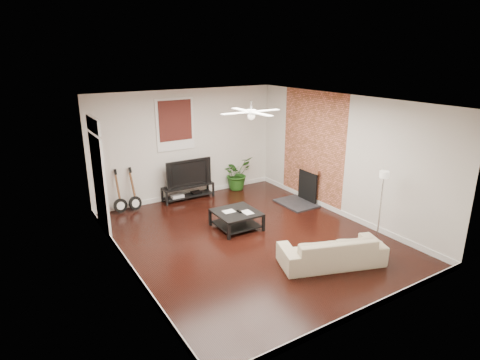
{
  "coord_description": "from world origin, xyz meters",
  "views": [
    {
      "loc": [
        -4.14,
        -6.27,
        3.67
      ],
      "look_at": [
        0.0,
        0.4,
        1.15
      ],
      "focal_mm": 29.91,
      "sensor_mm": 36.0,
      "label": 1
    }
  ],
  "objects": [
    {
      "name": "potted_plant",
      "position": [
        1.39,
        2.82,
        0.46
      ],
      "size": [
        1.01,
        0.94,
        0.91
      ],
      "primitive_type": "imported",
      "rotation": [
        0.0,
        0.0,
        0.32
      ],
      "color": "#205017",
      "rests_on": "floor"
    },
    {
      "name": "window_back",
      "position": [
        -0.3,
        2.97,
        1.95
      ],
      "size": [
        1.0,
        0.06,
        1.3
      ],
      "primitive_type": "cube",
      "color": "#3E1711",
      "rests_on": "wall_back"
    },
    {
      "name": "guitar_right",
      "position": [
        -1.54,
        2.72,
        0.53
      ],
      "size": [
        0.38,
        0.31,
        1.07
      ],
      "primitive_type": null,
      "rotation": [
        0.0,
        0.0,
        0.25
      ],
      "color": "black",
      "rests_on": "floor"
    },
    {
      "name": "tv",
      "position": [
        -0.11,
        2.8,
        0.73
      ],
      "size": [
        1.22,
        0.16,
        0.7
      ],
      "primitive_type": "imported",
      "color": "black",
      "rests_on": "tv_stand"
    },
    {
      "name": "tv_stand",
      "position": [
        -0.11,
        2.78,
        0.19
      ],
      "size": [
        1.36,
        0.36,
        0.38
      ],
      "primitive_type": "cube",
      "color": "black",
      "rests_on": "floor"
    },
    {
      "name": "ceiling_fan",
      "position": [
        0.0,
        0.0,
        2.6
      ],
      "size": [
        1.24,
        1.24,
        0.32
      ],
      "primitive_type": null,
      "color": "white",
      "rests_on": "ceiling"
    },
    {
      "name": "guitar_left",
      "position": [
        -1.89,
        2.75,
        0.53
      ],
      "size": [
        0.36,
        0.28,
        1.07
      ],
      "primitive_type": null,
      "rotation": [
        0.0,
        0.0,
        0.15
      ],
      "color": "black",
      "rests_on": "floor"
    },
    {
      "name": "coffee_table",
      "position": [
        0.02,
        0.58,
        0.19
      ],
      "size": [
        0.92,
        0.92,
        0.38
      ],
      "primitive_type": "cube",
      "rotation": [
        0.0,
        0.0,
        -0.02
      ],
      "color": "black",
      "rests_on": "floor"
    },
    {
      "name": "room",
      "position": [
        0.0,
        0.0,
        1.4
      ],
      "size": [
        5.01,
        6.01,
        2.81
      ],
      "color": "black",
      "rests_on": "ground"
    },
    {
      "name": "brick_accent",
      "position": [
        2.49,
        1.0,
        1.4
      ],
      "size": [
        0.02,
        2.2,
        2.8
      ],
      "primitive_type": "cube",
      "color": "brown",
      "rests_on": "floor"
    },
    {
      "name": "door_left",
      "position": [
        -2.46,
        1.9,
        1.25
      ],
      "size": [
        0.08,
        1.0,
        2.5
      ],
      "primitive_type": "cube",
      "color": "white",
      "rests_on": "wall_left"
    },
    {
      "name": "floor_lamp",
      "position": [
        2.02,
        -1.55,
        0.76
      ],
      "size": [
        0.32,
        0.32,
        1.52
      ],
      "primitive_type": null,
      "rotation": [
        0.0,
        0.0,
        -0.34
      ],
      "color": "silver",
      "rests_on": "floor"
    },
    {
      "name": "sofa",
      "position": [
        0.67,
        -1.65,
        0.27
      ],
      "size": [
        2.0,
        1.3,
        0.54
      ],
      "primitive_type": "imported",
      "rotation": [
        0.0,
        0.0,
        2.81
      ],
      "color": "#BFAC8F",
      "rests_on": "floor"
    },
    {
      "name": "fireplace",
      "position": [
        2.2,
        1.0,
        0.46
      ],
      "size": [
        0.8,
        1.1,
        0.92
      ],
      "primitive_type": "cube",
      "color": "black",
      "rests_on": "floor"
    }
  ]
}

